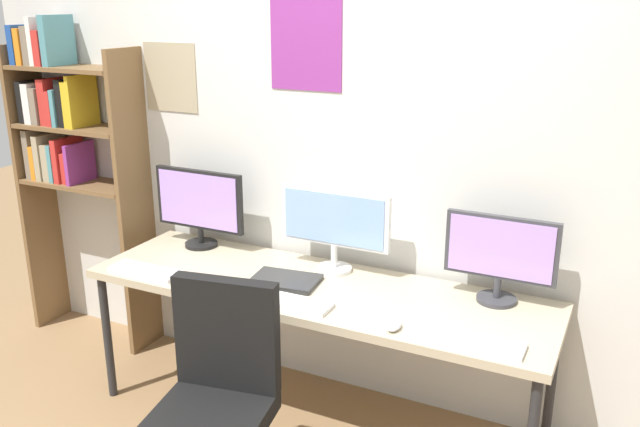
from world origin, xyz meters
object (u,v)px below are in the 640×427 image
object	(u,v)px
keyboard_center	(293,302)
mouse_right_side	(229,291)
monitor_center	(334,224)
laptop_closed	(285,280)
desk	(315,295)
bookshelf	(67,139)
monitor_left	(199,204)
monitor_right	(500,254)
keyboard_left	(146,271)
office_chair	(217,425)
mouse_left_side	(394,326)
keyboard_right	(479,343)

from	to	relation	value
keyboard_center	mouse_right_side	size ratio (longest dim) A/B	3.78
monitor_center	laptop_closed	world-z (taller)	monitor_center
desk	mouse_right_side	xyz separation A→B (m)	(-0.32, -0.26, 0.07)
bookshelf	monitor_left	world-z (taller)	bookshelf
keyboard_center	bookshelf	bearing A→B (deg)	165.42
monitor_right	keyboard_left	distance (m)	1.73
office_chair	monitor_right	size ratio (longest dim) A/B	1.99
desk	monitor_center	world-z (taller)	monitor_center
monitor_left	monitor_right	distance (m)	1.63
mouse_left_side	mouse_right_side	bearing A→B (deg)	-179.64
desk	bookshelf	size ratio (longest dim) A/B	1.15
monitor_right	laptop_closed	world-z (taller)	monitor_right
bookshelf	office_chair	world-z (taller)	bookshelf
office_chair	laptop_closed	size ratio (longest dim) A/B	3.09
monitor_left	keyboard_center	bearing A→B (deg)	-28.47
desk	bookshelf	xyz separation A→B (m)	(-1.77, 0.23, 0.57)
bookshelf	monitor_right	distance (m)	2.60
bookshelf	keyboard_right	size ratio (longest dim) A/B	5.49
bookshelf	monitor_center	distance (m)	1.79
bookshelf	keyboard_right	distance (m)	2.70
office_chair	monitor_right	xyz separation A→B (m)	(0.89, 0.95, 0.57)
keyboard_right	mouse_left_side	bearing A→B (deg)	-176.19
mouse_right_side	monitor_center	bearing A→B (deg)	55.69
monitor_left	mouse_right_side	world-z (taller)	monitor_left
bookshelf	office_chair	distance (m)	2.13
bookshelf	keyboard_center	distance (m)	1.90
bookshelf	keyboard_left	bearing A→B (deg)	-26.33
keyboard_left	laptop_closed	distance (m)	0.72
bookshelf	laptop_closed	size ratio (longest dim) A/B	6.15
monitor_center	keyboard_right	xyz separation A→B (m)	(0.84, -0.44, -0.24)
monitor_center	keyboard_center	size ratio (longest dim) A/B	1.60
bookshelf	desk	bearing A→B (deg)	-7.42
keyboard_left	monitor_center	bearing A→B (deg)	27.77
office_chair	mouse_right_side	world-z (taller)	office_chair
keyboard_center	mouse_right_side	world-z (taller)	mouse_right_side
keyboard_center	monitor_left	bearing A→B (deg)	151.53
desk	monitor_center	size ratio (longest dim) A/B	3.92
monitor_center	mouse_right_side	bearing A→B (deg)	-124.31
office_chair	monitor_left	xyz separation A→B (m)	(-0.74, 0.95, 0.58)
office_chair	keyboard_left	bearing A→B (deg)	146.33
keyboard_right	mouse_right_side	size ratio (longest dim) A/B	3.73
desk	keyboard_center	distance (m)	0.24
monitor_left	monitor_center	world-z (taller)	monitor_left
monitor_center	monitor_right	distance (m)	0.82
keyboard_center	keyboard_right	xyz separation A→B (m)	(0.84, 0.00, 0.00)
bookshelf	monitor_right	xyz separation A→B (m)	(2.59, -0.02, -0.29)
monitor_right	keyboard_left	world-z (taller)	monitor_right
monitor_left	keyboard_left	world-z (taller)	monitor_left
office_chair	keyboard_center	xyz separation A→B (m)	(0.08, 0.51, 0.35)
monitor_left	keyboard_right	distance (m)	1.73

